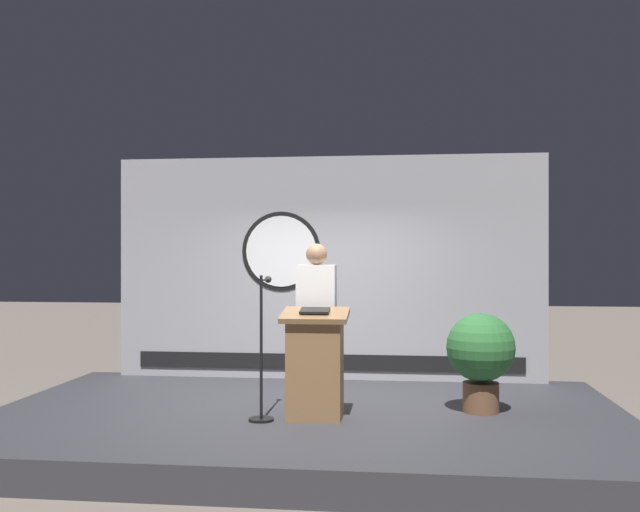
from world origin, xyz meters
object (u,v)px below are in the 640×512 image
object	(u,v)px
podium	(315,364)
speaker_person	(316,324)
microphone_stand	(262,370)
potted_plant	(481,353)

from	to	relation	value
podium	speaker_person	world-z (taller)	speaker_person
speaker_person	microphone_stand	distance (m)	0.83
podium	potted_plant	world-z (taller)	podium
speaker_person	potted_plant	xyz separation A→B (m)	(1.66, -0.01, -0.27)
microphone_stand	potted_plant	size ratio (longest dim) A/B	1.39
podium	microphone_stand	size ratio (longest dim) A/B	0.77
potted_plant	speaker_person	bearing A→B (deg)	179.60
podium	microphone_stand	world-z (taller)	microphone_stand
podium	potted_plant	size ratio (longest dim) A/B	1.08
podium	speaker_person	xyz separation A→B (m)	(-0.05, 0.48, 0.34)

